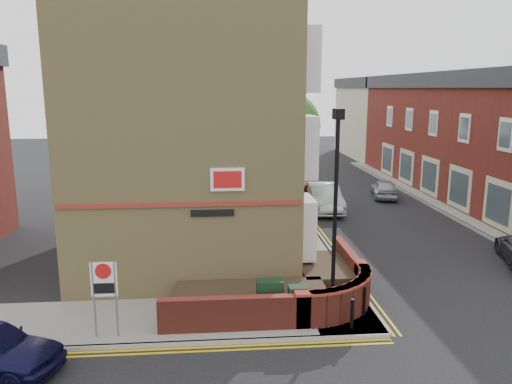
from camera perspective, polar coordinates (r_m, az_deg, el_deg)
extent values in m
plane|color=black|center=(14.66, 3.39, -16.68)|extent=(120.00, 120.00, 0.00)
cube|color=gray|center=(15.92, -10.39, -14.19)|extent=(13.00, 3.00, 0.12)
cube|color=gray|center=(29.82, 2.85, -1.64)|extent=(2.00, 32.00, 0.12)
cube|color=gray|center=(30.54, 24.58, -2.40)|extent=(4.00, 40.00, 0.12)
cube|color=gray|center=(14.59, -10.96, -16.76)|extent=(13.00, 0.15, 0.12)
cube|color=gray|center=(29.97, 4.74, -1.60)|extent=(0.15, 32.00, 0.12)
cube|color=gray|center=(29.62, 21.20, -2.54)|extent=(0.15, 40.00, 0.12)
cube|color=gold|center=(14.40, -11.06, -17.43)|extent=(13.00, 0.28, 0.01)
cube|color=gold|center=(30.03, 5.21, -1.69)|extent=(0.28, 32.00, 0.01)
cube|color=tan|center=(20.82, -7.89, 7.93)|extent=(8.00, 10.00, 11.00)
cube|color=maroon|center=(16.17, -8.57, -1.43)|extent=(7.80, 0.06, 0.15)
cube|color=white|center=(15.97, -3.28, 1.45)|extent=(1.10, 0.05, 0.75)
cube|color=black|center=(16.20, -5.00, -2.41)|extent=(1.40, 0.04, 0.22)
cylinder|color=black|center=(14.89, 8.99, -3.39)|extent=(0.12, 0.12, 6.00)
cylinder|color=black|center=(15.77, 8.69, -12.55)|extent=(0.20, 0.20, 0.80)
cube|color=black|center=(14.40, 9.40, 8.80)|extent=(0.25, 0.50, 0.30)
cube|color=black|center=(15.46, 1.60, -12.11)|extent=(0.80, 0.45, 1.20)
cube|color=black|center=(15.32, 4.78, -12.59)|extent=(0.55, 0.40, 1.10)
cylinder|color=black|center=(15.14, 10.92, -13.50)|extent=(0.11, 0.11, 0.90)
cylinder|color=black|center=(16.00, 12.26, -12.13)|extent=(0.11, 0.11, 0.90)
cylinder|color=slate|center=(14.84, -18.01, -11.67)|extent=(0.06, 0.06, 2.20)
cylinder|color=slate|center=(14.71, -15.69, -11.73)|extent=(0.06, 0.06, 2.20)
cube|color=white|center=(14.55, -17.00, -9.53)|extent=(0.72, 0.04, 1.00)
cylinder|color=red|center=(14.43, -17.08, -8.65)|extent=(0.44, 0.02, 0.44)
cube|color=maroon|center=(34.15, 24.03, 4.92)|extent=(5.00, 30.00, 7.00)
cube|color=#272A2E|center=(33.97, 24.60, 11.63)|extent=(5.40, 30.40, 1.00)
cube|color=#B9B398|center=(53.45, 13.20, 7.75)|extent=(5.00, 12.00, 7.00)
cube|color=#272A2E|center=(53.33, 13.40, 12.04)|extent=(5.40, 12.40, 1.00)
cylinder|color=#382B1E|center=(27.42, 3.45, 2.14)|extent=(0.24, 0.24, 4.55)
sphere|color=#1D551C|center=(27.10, 3.52, 7.57)|extent=(3.64, 3.64, 3.64)
sphere|color=#1D551C|center=(26.94, 4.43, 5.72)|extent=(2.60, 2.60, 2.60)
sphere|color=#1D551C|center=(27.49, 2.76, 6.68)|extent=(2.86, 2.86, 2.86)
cylinder|color=#382B1E|center=(35.23, 1.59, 4.71)|extent=(0.24, 0.24, 5.04)
sphere|color=#1D551C|center=(34.99, 1.62, 9.39)|extent=(4.03, 4.03, 4.03)
sphere|color=#1D551C|center=(34.80, 2.33, 7.83)|extent=(2.88, 2.88, 2.88)
sphere|color=#1D551C|center=(35.38, 1.05, 8.61)|extent=(3.17, 3.17, 3.17)
cylinder|color=#382B1E|center=(43.16, 0.41, 5.83)|extent=(0.24, 0.24, 4.76)
sphere|color=#1D551C|center=(42.96, 0.41, 9.44)|extent=(3.81, 3.81, 3.81)
sphere|color=#1D551C|center=(42.75, 0.99, 8.24)|extent=(2.72, 2.72, 2.72)
sphere|color=#1D551C|center=(43.35, -0.04, 8.84)|extent=(2.99, 2.99, 2.99)
cylinder|color=black|center=(38.35, 1.68, 3.90)|extent=(0.10, 0.10, 3.20)
imported|color=black|center=(38.12, 1.70, 7.03)|extent=(0.20, 0.16, 1.00)
imported|color=#AAAFB2|center=(29.07, 7.78, -0.64)|extent=(1.82, 4.78, 1.56)
imported|color=maroon|center=(29.94, 5.89, -0.40)|extent=(3.76, 5.45, 1.38)
imported|color=#94969B|center=(33.33, 14.47, 0.39)|extent=(2.17, 3.80, 1.22)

